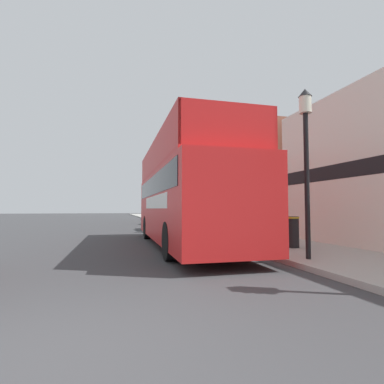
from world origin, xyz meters
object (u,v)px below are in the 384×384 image
object	(u,v)px
lamp_post_nearest	(306,140)
litter_bin	(292,231)
tour_bus	(184,199)
parked_car_ahead_of_bus	(162,220)
lamp_post_second	(200,171)

from	to	relation	value
lamp_post_nearest	litter_bin	bearing A→B (deg)	66.12
tour_bus	lamp_post_nearest	size ratio (longest dim) A/B	2.29
parked_car_ahead_of_bus	lamp_post_second	xyz separation A→B (m)	(1.75, -3.05, 2.99)
lamp_post_second	litter_bin	xyz separation A→B (m)	(0.90, -7.87, -3.01)
tour_bus	litter_bin	size ratio (longest dim) A/B	9.94
parked_car_ahead_of_bus	lamp_post_nearest	bearing A→B (deg)	-85.53
lamp_post_nearest	lamp_post_second	xyz separation A→B (m)	(0.04, 9.99, 0.41)
tour_bus	parked_car_ahead_of_bus	world-z (taller)	tour_bus
lamp_post_nearest	tour_bus	bearing A→B (deg)	116.14
lamp_post_nearest	litter_bin	size ratio (longest dim) A/B	4.34
tour_bus	litter_bin	bearing A→B (deg)	-36.68
tour_bus	lamp_post_nearest	bearing A→B (deg)	-62.98
parked_car_ahead_of_bus	litter_bin	world-z (taller)	parked_car_ahead_of_bus
tour_bus	lamp_post_second	xyz separation A→B (m)	(2.28, 5.42, 1.88)
tour_bus	parked_car_ahead_of_bus	size ratio (longest dim) A/B	2.30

